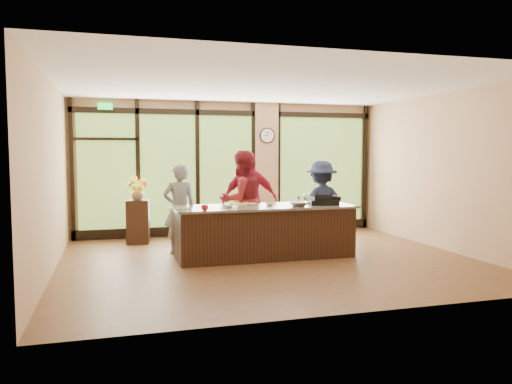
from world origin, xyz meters
TOP-DOWN VIEW (x-y plane):
  - floor at (0.00, 0.00)m, footprint 7.00×7.00m
  - ceiling at (0.00, 0.00)m, footprint 7.00×7.00m
  - back_wall at (0.00, 3.00)m, footprint 7.00×0.00m
  - left_wall at (-3.50, 0.00)m, footprint 0.00×6.00m
  - right_wall at (3.50, 0.00)m, footprint 0.00×6.00m
  - window_wall at (0.16, 2.95)m, footprint 6.90×0.12m
  - island_base at (0.00, 0.30)m, footprint 3.10×1.00m
  - countertop at (0.00, 0.30)m, footprint 3.20×1.10m
  - wall_clock at (0.85, 2.87)m, footprint 0.36×0.04m
  - cook_left at (-1.41, 1.03)m, footprint 0.61×0.40m
  - cook_midleft at (-0.24, 1.03)m, footprint 1.12×1.00m
  - cook_midright at (-0.04, 1.12)m, footprint 1.11×0.48m
  - cook_right at (1.39, 0.98)m, footprint 1.12×0.68m
  - roasting_pan at (1.08, 0.17)m, footprint 0.58×0.49m
  - mixing_bowl at (0.55, 0.04)m, footprint 0.33×0.33m
  - cutting_board_left at (-1.50, 0.27)m, footprint 0.38×0.31m
  - cutting_board_center at (-0.27, 0.69)m, footprint 0.52×0.45m
  - cutting_board_right at (0.92, 0.54)m, footprint 0.51×0.44m
  - prep_bowl_near at (-0.69, 0.15)m, footprint 0.19×0.19m
  - prep_bowl_mid at (0.12, 0.34)m, footprint 0.15×0.15m
  - prep_bowl_far at (-0.23, 0.45)m, footprint 0.16×0.16m
  - red_ramekin at (-1.15, -0.15)m, footprint 0.14×0.14m
  - flower_stand at (-2.10, 2.32)m, footprint 0.50×0.50m
  - flower_vase at (-2.10, 2.32)m, footprint 0.31×0.31m
  - bar_cart at (1.92, 2.65)m, footprint 0.67×0.40m

SIDE VIEW (x-z plane):
  - floor at x=0.00m, z-range 0.00..0.00m
  - island_base at x=0.00m, z-range 0.00..0.88m
  - flower_stand at x=-2.10m, z-range 0.00..0.89m
  - bar_cart at x=1.92m, z-range 0.09..1.00m
  - cook_left at x=-1.41m, z-range 0.00..1.65m
  - cook_right at x=1.39m, z-range 0.00..1.70m
  - countertop at x=0.00m, z-range 0.88..0.92m
  - cutting_board_left at x=-1.50m, z-range 0.92..0.93m
  - cutting_board_right at x=0.92m, z-range 0.92..0.93m
  - cutting_board_center at x=-0.27m, z-range 0.92..0.93m
  - prep_bowl_far at x=-0.23m, z-range 0.92..0.95m
  - cook_midright at x=-0.04m, z-range 0.00..1.89m
  - prep_bowl_mid at x=0.12m, z-range 0.92..0.97m
  - prep_bowl_near at x=-0.69m, z-range 0.92..0.97m
  - cook_midleft at x=-0.24m, z-range 0.00..1.90m
  - mixing_bowl at x=0.55m, z-range 0.92..1.00m
  - roasting_pan at x=1.08m, z-range 0.92..1.01m
  - red_ramekin at x=-1.15m, z-range 0.92..1.01m
  - flower_vase at x=-2.10m, z-range 0.89..1.18m
  - window_wall at x=0.16m, z-range -0.11..2.89m
  - back_wall at x=0.00m, z-range -2.00..5.00m
  - left_wall at x=-3.50m, z-range -1.50..4.50m
  - right_wall at x=3.50m, z-range -1.50..4.50m
  - wall_clock at x=0.85m, z-range 2.07..2.43m
  - ceiling at x=0.00m, z-range 3.00..3.00m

